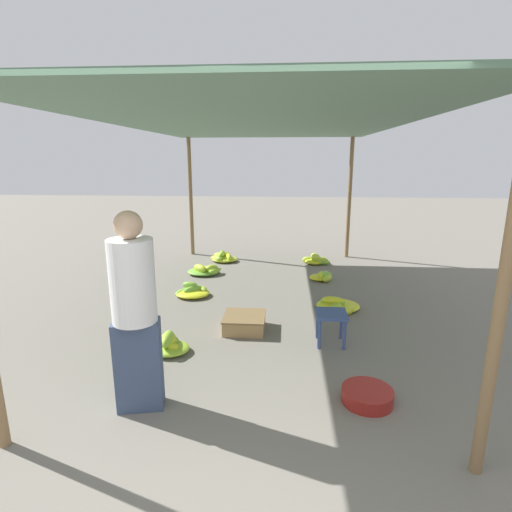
{
  "coord_description": "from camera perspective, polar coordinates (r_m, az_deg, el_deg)",
  "views": [
    {
      "loc": [
        0.36,
        -2.07,
        2.04
      ],
      "look_at": [
        0.0,
        2.73,
        0.86
      ],
      "focal_mm": 28.0,
      "sensor_mm": 36.0,
      "label": 1
    }
  ],
  "objects": [
    {
      "name": "basin_black",
      "position": [
        3.75,
        15.61,
        -18.67
      ],
      "size": [
        0.44,
        0.44,
        0.12
      ],
      "color": "maroon",
      "rests_on": "ground"
    },
    {
      "name": "banana_pile_left_1",
      "position": [
        6.19,
        -9.0,
        -5.04
      ],
      "size": [
        0.55,
        0.49,
        0.22
      ],
      "color": "#77B437",
      "rests_on": "ground"
    },
    {
      "name": "banana_pile_right_0",
      "position": [
        5.67,
        11.58,
        -6.93
      ],
      "size": [
        0.6,
        0.63,
        0.2
      ],
      "color": "#9CC330",
      "rests_on": "ground"
    },
    {
      "name": "banana_pile_right_2",
      "position": [
        8.0,
        8.73,
        -0.58
      ],
      "size": [
        0.56,
        0.35,
        0.21
      ],
      "color": "#8DBD33",
      "rests_on": "ground"
    },
    {
      "name": "canopy_post_front_right",
      "position": [
        2.82,
        31.69,
        -5.03
      ],
      "size": [
        0.08,
        0.08,
        2.47
      ],
      "primitive_type": "cylinder",
      "color": "olive",
      "rests_on": "ground"
    },
    {
      "name": "banana_pile_left_2",
      "position": [
        7.29,
        -7.24,
        -2.05
      ],
      "size": [
        0.64,
        0.54,
        0.2
      ],
      "color": "#8EBD33",
      "rests_on": "ground"
    },
    {
      "name": "canopy_tarp",
      "position": [
        5.41,
        0.49,
        18.47
      ],
      "size": [
        3.73,
        6.43,
        0.04
      ],
      "primitive_type": "cube",
      "color": "#567A60",
      "rests_on": "canopy_post_front_left"
    },
    {
      "name": "canopy_post_back_right",
      "position": [
        8.53,
        13.2,
        7.97
      ],
      "size": [
        0.08,
        0.08,
        2.47
      ],
      "primitive_type": "cylinder",
      "color": "olive",
      "rests_on": "ground"
    },
    {
      "name": "ground_plane",
      "position": [
        2.93,
        -4.66,
        -30.5
      ],
      "size": [
        40.0,
        40.0,
        0.0
      ],
      "primitive_type": "plane",
      "color": "slate",
      "rests_on": "ground"
    },
    {
      "name": "banana_pile_left_0",
      "position": [
        4.53,
        -12.46,
        -12.21
      ],
      "size": [
        0.52,
        0.43,
        0.23
      ],
      "color": "#97C131",
      "rests_on": "ground"
    },
    {
      "name": "vendor_foreground",
      "position": [
        3.35,
        -16.94,
        -7.47
      ],
      "size": [
        0.42,
        0.42,
        1.66
      ],
      "color": "#384766",
      "rests_on": "ground"
    },
    {
      "name": "stool",
      "position": [
        4.59,
        10.69,
        -8.75
      ],
      "size": [
        0.34,
        0.34,
        0.38
      ],
      "color": "#384C84",
      "rests_on": "ground"
    },
    {
      "name": "crate_near",
      "position": [
        4.94,
        -1.66,
        -9.48
      ],
      "size": [
        0.5,
        0.5,
        0.19
      ],
      "color": "#9E7A4C",
      "rests_on": "ground"
    },
    {
      "name": "banana_pile_right_1",
      "position": [
        6.96,
        9.44,
        -2.93
      ],
      "size": [
        0.42,
        0.42,
        0.15
      ],
      "color": "#7FB735",
      "rests_on": "ground"
    },
    {
      "name": "canopy_post_back_left",
      "position": [
        8.67,
        -9.31,
        8.23
      ],
      "size": [
        0.08,
        0.08,
        2.47
      ],
      "primitive_type": "cylinder",
      "color": "olive",
      "rests_on": "ground"
    },
    {
      "name": "banana_pile_left_3",
      "position": [
        8.16,
        -4.75,
        -0.22
      ],
      "size": [
        0.59,
        0.51,
        0.2
      ],
      "color": "#91BE32",
      "rests_on": "ground"
    }
  ]
}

